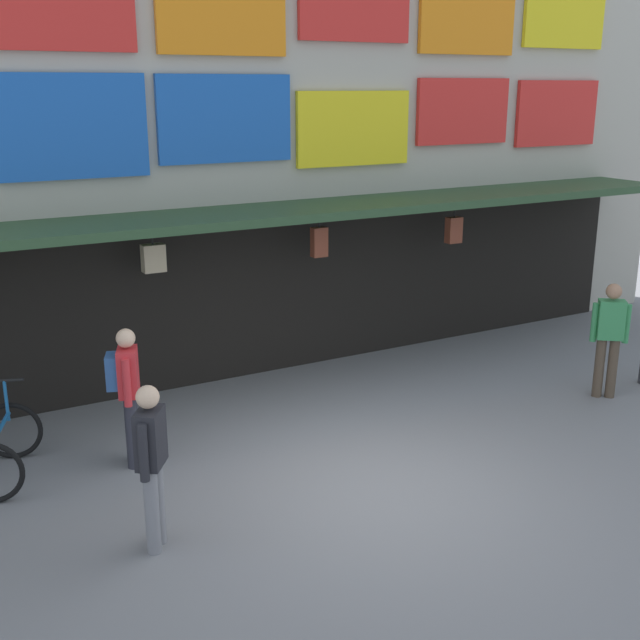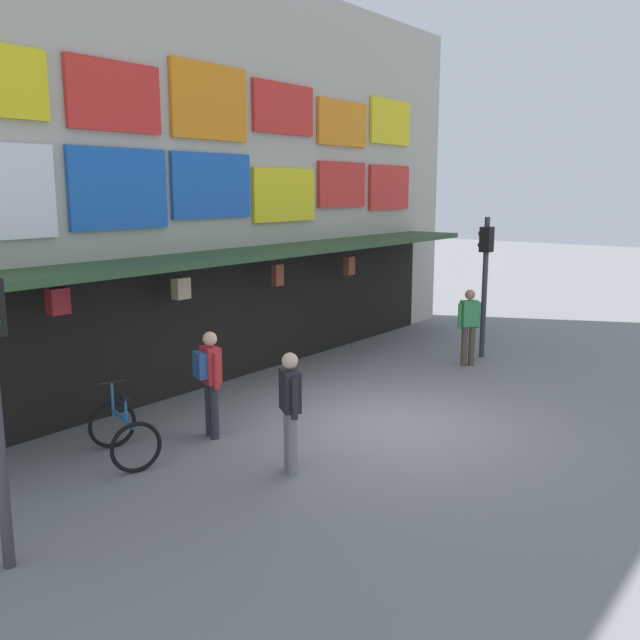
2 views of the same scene
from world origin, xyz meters
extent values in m
plane|color=slate|center=(0.00, 0.00, 0.00)|extent=(80.00, 80.00, 0.00)
cube|color=#B2AD9E|center=(0.00, 4.60, 4.00)|extent=(18.00, 1.20, 8.00)
cube|color=#2D4C2D|center=(0.00, 3.30, 2.60)|extent=(15.30, 1.40, 0.12)
cube|color=red|center=(-2.11, 3.95, 5.29)|extent=(1.80, 0.08, 1.11)
cube|color=orange|center=(0.00, 3.95, 5.40)|extent=(1.88, 0.08, 1.36)
cube|color=red|center=(2.11, 3.95, 5.46)|extent=(1.88, 0.08, 1.02)
cube|color=orange|center=(4.22, 3.95, 5.31)|extent=(1.88, 0.08, 1.02)
cube|color=yellow|center=(6.33, 3.95, 5.49)|extent=(1.81, 0.08, 1.11)
cube|color=blue|center=(-2.11, 3.95, 3.82)|extent=(1.93, 0.08, 1.33)
cube|color=blue|center=(0.00, 3.95, 3.87)|extent=(2.00, 0.08, 1.21)
cube|color=yellow|center=(2.11, 3.95, 3.69)|extent=(1.97, 0.08, 1.12)
cube|color=red|center=(4.22, 3.95, 3.91)|extent=(1.84, 0.08, 1.05)
cube|color=red|center=(6.33, 3.95, 3.85)|extent=(1.85, 0.08, 1.12)
cylinder|color=black|center=(-1.31, 3.44, 2.42)|extent=(0.02, 0.02, 0.24)
cube|color=tan|center=(-1.31, 3.44, 2.11)|extent=(0.30, 0.18, 0.37)
cylinder|color=black|center=(1.18, 3.37, 2.43)|extent=(0.02, 0.02, 0.22)
cube|color=brown|center=(1.18, 3.37, 2.11)|extent=(0.23, 0.14, 0.44)
cylinder|color=black|center=(3.64, 3.33, 2.42)|extent=(0.02, 0.02, 0.25)
cube|color=brown|center=(3.64, 3.33, 2.08)|extent=(0.25, 0.15, 0.42)
cube|color=black|center=(0.00, 3.98, 1.25)|extent=(15.30, 0.04, 2.50)
torus|color=black|center=(-3.40, 2.69, 0.36)|extent=(0.70, 0.30, 0.72)
cylinder|color=#1E66A8|center=(-3.43, 2.61, 0.78)|extent=(0.04, 0.04, 0.50)
cylinder|color=black|center=(-3.43, 2.61, 1.03)|extent=(0.43, 0.18, 0.04)
cylinder|color=brown|center=(4.44, 0.59, 0.44)|extent=(0.14, 0.14, 0.88)
cylinder|color=brown|center=(4.30, 0.70, 0.44)|extent=(0.14, 0.14, 0.88)
cube|color=#388E51|center=(4.37, 0.65, 1.16)|extent=(0.42, 0.39, 0.56)
sphere|color=#A87A5B|center=(4.37, 0.65, 1.57)|extent=(0.22, 0.22, 0.22)
cylinder|color=#388E51|center=(4.54, 0.51, 1.11)|extent=(0.09, 0.09, 0.56)
cylinder|color=#388E51|center=(4.19, 0.78, 1.11)|extent=(0.09, 0.09, 0.56)
cylinder|color=gray|center=(-2.55, -0.08, 0.44)|extent=(0.14, 0.14, 0.88)
cylinder|color=gray|center=(-2.45, 0.06, 0.44)|extent=(0.14, 0.14, 0.88)
cube|color=#232328|center=(-2.50, -0.01, 1.16)|extent=(0.38, 0.42, 0.56)
sphere|color=beige|center=(-2.50, -0.01, 1.57)|extent=(0.22, 0.22, 0.22)
cylinder|color=#232328|center=(-2.62, -0.19, 1.11)|extent=(0.09, 0.09, 0.56)
cylinder|color=#232328|center=(-2.38, 0.17, 1.11)|extent=(0.09, 0.09, 0.56)
cylinder|color=#2D2D38|center=(-2.15, 1.93, 0.44)|extent=(0.14, 0.14, 0.88)
cylinder|color=#2D2D38|center=(-2.21, 1.76, 0.44)|extent=(0.14, 0.14, 0.88)
cube|color=red|center=(-2.18, 1.84, 1.16)|extent=(0.33, 0.41, 0.56)
sphere|color=beige|center=(-2.18, 1.84, 1.57)|extent=(0.22, 0.22, 0.22)
cylinder|color=red|center=(-2.10, 2.05, 1.11)|extent=(0.09, 0.09, 0.56)
cylinder|color=red|center=(-2.26, 1.64, 1.11)|extent=(0.09, 0.09, 0.56)
cube|color=#2D5693|center=(-2.33, 1.90, 1.18)|extent=(0.25, 0.32, 0.40)
camera|label=1|loc=(-4.42, -6.74, 4.32)|focal=44.66mm
camera|label=2|loc=(-9.39, -5.77, 3.82)|focal=39.06mm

